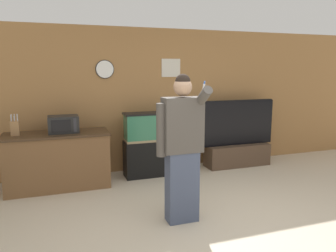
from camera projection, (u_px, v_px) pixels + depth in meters
ground_plane at (227, 235)px, 3.73m from camera, size 18.00×18.00×0.00m
wall_back_paneled at (155, 100)px, 6.10m from camera, size 10.00×0.08×2.60m
counter_island at (58, 160)px, 5.17m from camera, size 1.60×0.67×0.88m
microwave at (63, 124)px, 5.12m from camera, size 0.46×0.33×0.27m
knife_block at (15, 128)px, 4.88m from camera, size 0.12×0.09×0.32m
aquarium_on_stand at (154, 144)px, 5.77m from camera, size 1.06×0.35×1.13m
tv_on_stand at (237, 147)px, 6.38m from camera, size 1.53×0.40×1.29m
person_standing at (182, 147)px, 3.93m from camera, size 0.57×0.43×1.81m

